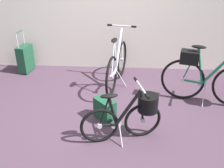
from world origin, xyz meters
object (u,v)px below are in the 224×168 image
folding_bike_foreground (131,114)px  display_bike_left (213,74)px  rolling_suitcase (25,58)px  backpack_on_floor (105,109)px  display_bike_right (117,65)px

folding_bike_foreground → display_bike_left: (1.26, 0.97, 0.14)m
rolling_suitcase → backpack_on_floor: size_ratio=2.29×
folding_bike_foreground → display_bike_left: size_ratio=0.72×
display_bike_left → display_bike_right: (-1.51, 0.55, -0.12)m
folding_bike_foreground → rolling_suitcase: 2.89m
folding_bike_foreground → display_bike_left: display_bike_left is taller
display_bike_left → display_bike_right: size_ratio=0.99×
backpack_on_floor → folding_bike_foreground: bearing=-48.1°
backpack_on_floor → display_bike_left: bearing=18.8°
folding_bike_foreground → display_bike_right: display_bike_right is taller
display_bike_right → backpack_on_floor: size_ratio=4.05×
backpack_on_floor → rolling_suitcase: bearing=137.6°
display_bike_left → rolling_suitcase: bearing=163.1°
folding_bike_foreground → display_bike_right: 1.54m
display_bike_right → rolling_suitcase: 1.90m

